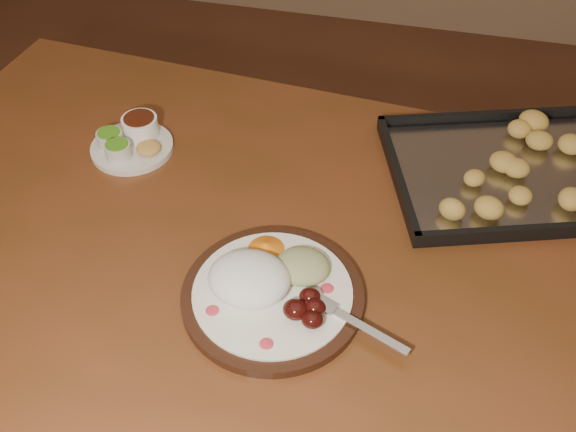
# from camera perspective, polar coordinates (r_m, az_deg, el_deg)

# --- Properties ---
(ground) EXTENTS (4.00, 4.00, 0.00)m
(ground) POSITION_cam_1_polar(r_m,az_deg,el_deg) (1.77, -4.47, -13.79)
(ground) COLOR brown
(ground) RESTS_ON ground
(dining_table) EXTENTS (1.57, 1.02, 0.75)m
(dining_table) POSITION_cam_1_polar(r_m,az_deg,el_deg) (1.10, -0.57, -6.37)
(dining_table) COLOR brown
(dining_table) RESTS_ON ground
(dinner_plate) EXTENTS (0.34, 0.27, 0.06)m
(dinner_plate) POSITION_cam_1_polar(r_m,az_deg,el_deg) (0.95, -1.60, -6.35)
(dinner_plate) COLOR black
(dinner_plate) RESTS_ON dining_table
(condiment_saucer) EXTENTS (0.15, 0.15, 0.05)m
(condiment_saucer) POSITION_cam_1_polar(r_m,az_deg,el_deg) (1.24, -13.75, 6.54)
(condiment_saucer) COLOR beige
(condiment_saucer) RESTS_ON dining_table
(baking_tray) EXTENTS (0.51, 0.44, 0.05)m
(baking_tray) POSITION_cam_1_polar(r_m,az_deg,el_deg) (1.21, 19.39, 3.91)
(baking_tray) COLOR black
(baking_tray) RESTS_ON dining_table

